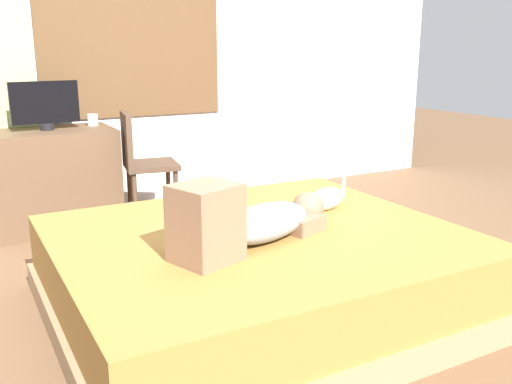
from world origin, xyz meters
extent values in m
plane|color=brown|center=(0.00, 0.00, 0.00)|extent=(16.00, 16.00, 0.00)
cube|color=silver|center=(0.00, 2.39, 1.45)|extent=(6.40, 0.12, 2.90)
cube|color=brown|center=(0.04, 2.32, 1.37)|extent=(1.51, 0.02, 1.22)
cube|color=white|center=(0.04, 2.32, 1.37)|extent=(1.43, 0.02, 1.14)
cube|color=#997A56|center=(-0.06, 0.04, 0.07)|extent=(2.01, 1.76, 0.14)
cube|color=olive|center=(-0.06, 0.04, 0.28)|extent=(1.95, 1.71, 0.28)
ellipsoid|color=#8C939E|center=(-0.08, -0.07, 0.51)|extent=(0.61, 0.43, 0.17)
sphere|color=#8C664C|center=(0.24, 0.03, 0.51)|extent=(0.17, 0.17, 0.17)
cube|color=#8C664C|center=(-0.44, -0.20, 0.59)|extent=(0.32, 0.31, 0.34)
cube|color=#8C664C|center=(0.13, 0.00, 0.46)|extent=(0.28, 0.33, 0.08)
ellipsoid|color=silver|center=(0.48, 0.20, 0.49)|extent=(0.28, 0.16, 0.13)
sphere|color=silver|center=(0.33, 0.16, 0.50)|extent=(0.08, 0.08, 0.08)
cylinder|color=silver|center=(0.63, 0.23, 0.55)|extent=(0.03, 0.03, 0.16)
cube|color=brown|center=(-0.72, 1.99, 0.37)|extent=(0.90, 0.56, 0.74)
cylinder|color=black|center=(-0.72, 1.99, 0.77)|extent=(0.10, 0.10, 0.05)
cube|color=black|center=(-0.72, 1.99, 0.94)|extent=(0.48, 0.07, 0.30)
cylinder|color=white|center=(-0.37, 2.08, 0.78)|extent=(0.08, 0.08, 0.09)
cylinder|color=#4C3828|center=(0.13, 1.84, 0.22)|extent=(0.04, 0.04, 0.44)
cylinder|color=#4C3828|center=(0.08, 1.54, 0.22)|extent=(0.04, 0.04, 0.44)
cylinder|color=#4C3828|center=(-0.17, 1.89, 0.22)|extent=(0.04, 0.04, 0.44)
cylinder|color=#4C3828|center=(-0.22, 1.59, 0.22)|extent=(0.04, 0.04, 0.44)
cube|color=#4C3828|center=(-0.04, 1.72, 0.46)|extent=(0.44, 0.44, 0.04)
cube|color=#4C3828|center=(-0.21, 1.75, 0.67)|extent=(0.10, 0.38, 0.38)
cube|color=#ADCC75|center=(-0.95, 2.27, 1.34)|extent=(0.44, 0.06, 2.68)
camera|label=1|loc=(-1.36, -2.32, 1.33)|focal=39.67mm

